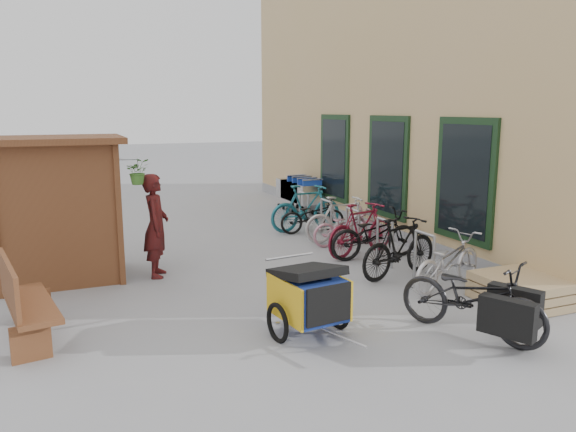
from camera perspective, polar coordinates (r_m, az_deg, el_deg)
name	(u,v)px	position (r m, az deg, el deg)	size (l,w,h in m)	color
ground	(296,301)	(8.53, 0.80, -8.62)	(80.00, 80.00, 0.00)	gray
building	(459,83)	(15.35, 16.99, 12.81)	(6.07, 13.00, 7.00)	tan
kiosk	(52,189)	(9.93, -22.89, 2.52)	(2.49, 1.65, 2.40)	brown
bike_rack	(353,225)	(11.46, 6.58, -0.94)	(0.05, 5.35, 0.86)	#A5A8AD
pallet_stack	(520,290)	(9.01, 22.51, -6.99)	(1.00, 1.20, 0.40)	tan
bench	(23,300)	(7.69, -25.33, -7.73)	(0.76, 1.70, 1.04)	brown
shopping_carts	(298,191)	(15.61, 1.00, 2.60)	(0.58, 1.95, 1.04)	silver
child_trailer	(309,294)	(7.17, 2.12, -7.94)	(1.02, 1.66, 0.96)	navy
cargo_bike	(474,298)	(7.49, 18.41, -7.93)	(1.43, 2.03, 1.01)	black
person_kiosk	(156,226)	(9.80, -13.27, -0.96)	(0.65, 0.42, 1.77)	maroon
bike_0	(448,261)	(9.33, 15.92, -4.44)	(0.60, 1.72, 0.90)	silver
bike_1	(400,247)	(9.76, 11.27, -3.13)	(0.49, 1.74, 1.04)	black
bike_2	(375,234)	(10.89, 8.80, -1.82)	(0.64, 1.83, 0.96)	black
bike_3	(361,229)	(11.08, 7.45, -1.32)	(0.50, 1.75, 1.05)	maroon
bike_4	(346,227)	(11.86, 5.94, -1.10)	(0.53, 1.53, 0.80)	#BF7B8F
bike_5	(342,219)	(12.13, 5.50, -0.32)	(0.48, 1.69, 1.01)	#B9B9B5
bike_6	(313,216)	(13.00, 2.51, 0.04)	(0.54, 1.55, 0.82)	black
bike_7	(306,208)	(13.21, 1.84, 0.85)	(0.52, 1.83, 1.10)	#1F6B7C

